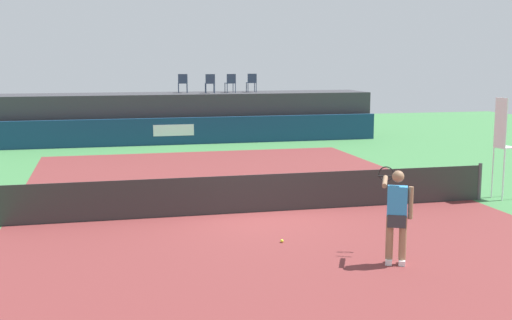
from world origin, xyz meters
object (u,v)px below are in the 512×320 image
(spectator_chair_right, at_px, (252,82))
(tennis_player, at_px, (397,213))
(net_post_far, at_px, (480,182))
(spectator_chair_left, at_px, (210,83))
(spectator_chair_center, at_px, (231,82))
(tennis_ball, at_px, (282,241))
(umpire_chair, at_px, (502,141))
(spectator_chair_far_left, at_px, (183,82))

(spectator_chair_right, relative_size, tennis_player, 0.50)
(spectator_chair_right, relative_size, net_post_far, 0.89)
(tennis_player, bearing_deg, spectator_chair_left, 90.51)
(spectator_chair_center, bearing_deg, tennis_ball, -97.98)
(spectator_chair_center, bearing_deg, spectator_chair_right, 17.36)
(spectator_chair_left, distance_m, tennis_player, 19.65)
(umpire_chair, xyz_separation_m, net_post_far, (-0.62, 0.02, -1.09))
(spectator_chair_center, xyz_separation_m, net_post_far, (3.84, -15.04, -2.19))
(spectator_chair_right, distance_m, tennis_player, 20.18)
(spectator_chair_left, xyz_separation_m, spectator_chair_right, (2.10, 0.44, 0.00))
(spectator_chair_center, relative_size, net_post_far, 0.89)
(spectator_chair_far_left, height_order, spectator_chair_right, same)
(umpire_chair, xyz_separation_m, tennis_player, (-5.29, -4.62, -0.63))
(spectator_chair_left, relative_size, tennis_player, 0.50)
(spectator_chair_far_left, relative_size, spectator_chair_left, 1.00)
(spectator_chair_center, bearing_deg, umpire_chair, -73.49)
(spectator_chair_right, bearing_deg, tennis_ball, -101.22)
(tennis_player, bearing_deg, spectator_chair_far_left, 93.94)
(tennis_player, distance_m, tennis_ball, 2.66)
(spectator_chair_center, height_order, spectator_chair_right, same)
(spectator_chair_center, bearing_deg, tennis_player, -92.41)
(spectator_chair_left, relative_size, umpire_chair, 0.32)
(spectator_chair_far_left, relative_size, net_post_far, 0.89)
(umpire_chair, bearing_deg, spectator_chair_center, 106.51)
(spectator_chair_far_left, distance_m, spectator_chair_left, 1.33)
(spectator_chair_right, distance_m, tennis_ball, 18.71)
(spectator_chair_left, relative_size, tennis_ball, 13.06)
(umpire_chair, bearing_deg, tennis_player, -138.88)
(spectator_chair_far_left, bearing_deg, net_post_far, -68.62)
(spectator_chair_center, relative_size, tennis_player, 0.50)
(net_post_far, bearing_deg, spectator_chair_left, 107.96)
(tennis_player, bearing_deg, tennis_ball, 132.06)
(spectator_chair_far_left, relative_size, tennis_player, 0.50)
(spectator_chair_right, bearing_deg, net_post_far, -79.90)
(spectator_chair_left, bearing_deg, spectator_chair_center, 5.47)
(spectator_chair_left, xyz_separation_m, spectator_chair_center, (1.00, 0.10, 0.00))
(umpire_chair, relative_size, net_post_far, 2.76)
(net_post_far, bearing_deg, tennis_player, -135.22)
(spectator_chair_center, relative_size, tennis_ball, 13.06)
(spectator_chair_center, height_order, tennis_player, spectator_chair_center)
(spectator_chair_far_left, bearing_deg, tennis_ball, -90.89)
(spectator_chair_far_left, xyz_separation_m, spectator_chair_left, (1.21, -0.53, 0.00))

